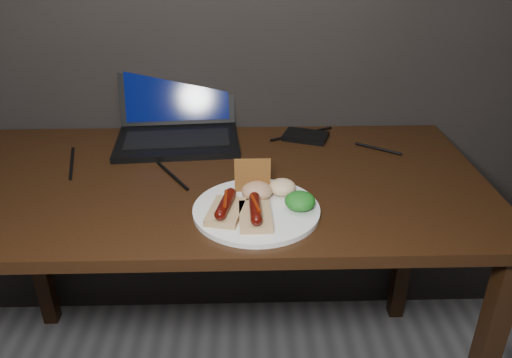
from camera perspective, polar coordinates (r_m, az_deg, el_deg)
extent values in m
cube|color=black|center=(1.30, -4.85, -0.41)|extent=(1.40, 0.70, 0.03)
cube|color=black|center=(1.89, -24.07, -6.40)|extent=(0.05, 0.05, 0.72)
cube|color=black|center=(1.84, 16.91, -6.09)|extent=(0.05, 0.05, 0.72)
cube|color=black|center=(1.49, -8.94, 4.22)|extent=(0.37, 0.26, 0.02)
cube|color=black|center=(1.49, -8.97, 4.60)|extent=(0.31, 0.15, 0.00)
cube|color=black|center=(1.60, -9.06, 10.47)|extent=(0.36, 0.12, 0.23)
cube|color=#070946|center=(1.60, -9.06, 10.47)|extent=(0.32, 0.10, 0.20)
cube|color=black|center=(1.52, 5.70, 4.89)|extent=(0.15, 0.13, 0.02)
cylinder|color=black|center=(1.31, -9.54, 0.40)|extent=(0.10, 0.16, 0.01)
cylinder|color=black|center=(1.55, 5.24, 5.17)|extent=(0.20, 0.10, 0.01)
cylinder|color=black|center=(1.48, 13.80, 3.39)|extent=(0.12, 0.09, 0.01)
cylinder|color=black|center=(1.45, -20.31, 1.75)|extent=(0.06, 0.20, 0.01)
cylinder|color=white|center=(1.13, 0.04, -3.57)|extent=(0.37, 0.37, 0.01)
cube|color=tan|center=(1.10, -3.47, -3.75)|extent=(0.09, 0.13, 0.02)
cylinder|color=#510B05|center=(1.09, -3.50, -2.83)|extent=(0.05, 0.10, 0.02)
sphere|color=#510B05|center=(1.05, -4.14, -4.11)|extent=(0.02, 0.02, 0.02)
sphere|color=#510B05|center=(1.13, -2.90, -1.64)|extent=(0.02, 0.02, 0.02)
cylinder|color=#691705|center=(1.09, -3.52, -2.26)|extent=(0.01, 0.07, 0.01)
cube|color=tan|center=(1.08, -0.07, -4.30)|extent=(0.07, 0.12, 0.02)
cylinder|color=#510B05|center=(1.07, -0.07, -3.37)|extent=(0.03, 0.10, 0.02)
sphere|color=#510B05|center=(1.03, 0.06, -4.72)|extent=(0.02, 0.02, 0.02)
sphere|color=#510B05|center=(1.11, -0.19, -2.11)|extent=(0.02, 0.02, 0.02)
cylinder|color=#691705|center=(1.07, -0.07, -2.79)|extent=(0.02, 0.07, 0.01)
cube|color=#A46B2D|center=(1.18, -0.40, 0.42)|extent=(0.09, 0.01, 0.08)
ellipsoid|color=#135F16|center=(1.12, 5.06, -2.52)|extent=(0.07, 0.07, 0.04)
ellipsoid|color=#9C240F|center=(1.16, 0.11, -1.37)|extent=(0.07, 0.07, 0.04)
ellipsoid|color=silver|center=(1.18, 3.02, -0.92)|extent=(0.06, 0.06, 0.04)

